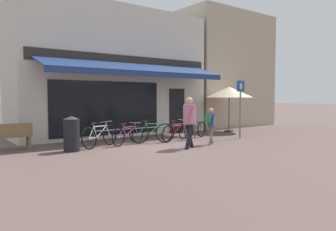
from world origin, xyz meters
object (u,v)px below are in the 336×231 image
object	(u,v)px
bicycle_black	(195,130)
litter_bin	(72,134)
bicycle_purple	(128,135)
bicycle_red	(176,131)
pedestrian_adult	(189,118)
pedestrian_child	(211,121)
cafe_parasol	(229,92)
park_bench	(5,136)
bicycle_silver	(100,136)
bicycle_green	(152,133)
parking_sign	(240,102)

from	to	relation	value
bicycle_black	litter_bin	bearing A→B (deg)	161.14
bicycle_purple	bicycle_red	xyz separation A→B (m)	(2.07, -0.15, 0.00)
pedestrian_adult	pedestrian_child	world-z (taller)	pedestrian_adult
pedestrian_child	litter_bin	bearing A→B (deg)	150.19
pedestrian_child	litter_bin	distance (m)	4.78
litter_bin	cafe_parasol	world-z (taller)	cafe_parasol
bicycle_black	park_bench	world-z (taller)	park_bench
bicycle_silver	bicycle_black	distance (m)	4.19
bicycle_red	bicycle_black	bearing A→B (deg)	-12.78
bicycle_purple	litter_bin	size ratio (longest dim) A/B	1.46
cafe_parasol	bicycle_red	bearing A→B (deg)	-165.78
pedestrian_adult	park_bench	bearing A→B (deg)	144.41
pedestrian_adult	pedestrian_child	distance (m)	1.18
bicycle_green	bicycle_silver	bearing A→B (deg)	-165.50
bicycle_green	parking_sign	distance (m)	4.02
bicycle_red	park_bench	size ratio (longest dim) A/B	1.08
bicycle_purple	parking_sign	xyz separation A→B (m)	(4.64, -1.19, 1.14)
pedestrian_child	parking_sign	size ratio (longest dim) A/B	0.55
bicycle_green	parking_sign	xyz separation A→B (m)	(3.73, -1.00, 1.10)
cafe_parasol	litter_bin	bearing A→B (deg)	-172.49
bicycle_green	parking_sign	size ratio (longest dim) A/B	0.66
parking_sign	cafe_parasol	bearing A→B (deg)	52.00
park_bench	parking_sign	bearing A→B (deg)	-14.94
bicycle_black	bicycle_silver	bearing A→B (deg)	157.48
bicycle_green	bicycle_black	xyz separation A→B (m)	(2.21, 0.07, -0.03)
bicycle_red	bicycle_silver	bearing A→B (deg)	160.74
litter_bin	bicycle_green	bearing A→B (deg)	0.23
pedestrian_child	park_bench	bearing A→B (deg)	144.21
bicycle_silver	pedestrian_child	bearing A→B (deg)	-53.81
bicycle_purple	cafe_parasol	distance (m)	6.55
bicycle_silver	park_bench	distance (m)	2.93
bicycle_purple	pedestrian_child	distance (m)	2.99
bicycle_green	bicycle_purple	bearing A→B (deg)	-168.94
bicycle_silver	cafe_parasol	distance (m)	7.56
cafe_parasol	pedestrian_child	bearing A→B (deg)	-145.57
bicycle_green	parking_sign	bearing A→B (deg)	7.29
pedestrian_adult	pedestrian_child	bearing A→B (deg)	4.57
bicycle_silver	litter_bin	xyz separation A→B (m)	(-1.08, -0.28, 0.17)
bicycle_red	bicycle_black	size ratio (longest dim) A/B	1.03
parking_sign	park_bench	distance (m)	8.82
parking_sign	park_bench	bearing A→B (deg)	164.59
bicycle_purple	bicycle_green	distance (m)	0.93
bicycle_purple	bicycle_red	size ratio (longest dim) A/B	0.94
park_bench	bicycle_black	bearing A→B (deg)	-9.82
bicycle_purple	parking_sign	world-z (taller)	parking_sign
litter_bin	park_bench	distance (m)	2.13
pedestrian_child	parking_sign	distance (m)	2.46
bicycle_red	pedestrian_adult	world-z (taller)	pedestrian_adult
pedestrian_adult	cafe_parasol	xyz separation A→B (m)	(5.09, 2.87, 0.92)
bicycle_green	park_bench	bearing A→B (deg)	-173.36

